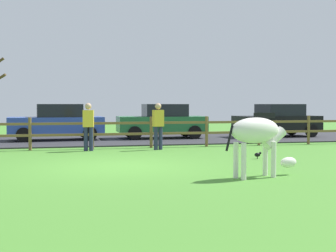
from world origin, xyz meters
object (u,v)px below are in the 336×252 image
parked_car_blue (57,122)px  parked_car_black (278,120)px  visitor_right_of_tree (158,124)px  zebra (258,135)px  parked_car_green (162,121)px  visitor_left_of_tree (88,124)px  crow_on_grass (258,155)px

parked_car_blue → parked_car_black: bearing=-1.8°
parked_car_blue → visitor_right_of_tree: (3.45, -4.83, 0.06)m
parked_car_black → visitor_right_of_tree: 8.20m
parked_car_blue → visitor_right_of_tree: bearing=-54.4°
zebra → visitor_right_of_tree: bearing=96.7°
parked_car_green → visitor_left_of_tree: visitor_left_of_tree is taller
parked_car_black → parked_car_blue: (-10.31, 0.32, 0.00)m
crow_on_grass → visitor_left_of_tree: (-4.66, 3.53, 0.78)m
crow_on_grass → visitor_right_of_tree: (-2.25, 3.38, 0.78)m
parked_car_black → visitor_left_of_tree: bearing=-154.8°
parked_car_black → parked_car_green: size_ratio=1.02×
crow_on_grass → visitor_left_of_tree: size_ratio=0.13×
zebra → visitor_right_of_tree: size_ratio=1.16×
zebra → parked_car_blue: bearing=110.3°
crow_on_grass → parked_car_black: parked_car_black is taller
parked_car_green → parked_car_blue: bearing=-179.5°
visitor_left_of_tree → visitor_right_of_tree: size_ratio=1.00×
parked_car_blue → parked_car_green: size_ratio=1.01×
zebra → visitor_right_of_tree: (-0.78, 6.61, -0.02)m
zebra → crow_on_grass: size_ratio=8.87×
crow_on_grass → parked_car_green: 8.33m
parked_car_blue → visitor_left_of_tree: size_ratio=2.50×
parked_car_black → parked_car_blue: same height
parked_car_black → visitor_right_of_tree: (-6.85, -4.51, 0.06)m
visitor_left_of_tree → crow_on_grass: bearing=-37.2°
crow_on_grass → parked_car_green: (-0.99, 8.24, 0.72)m
visitor_right_of_tree → parked_car_black: bearing=33.3°
parked_car_black → parked_car_green: (-5.60, 0.35, 0.00)m
crow_on_grass → visitor_right_of_tree: size_ratio=0.13×
zebra → parked_car_green: parked_car_green is taller
crow_on_grass → parked_car_blue: size_ratio=0.05×
parked_car_green → visitor_left_of_tree: size_ratio=2.46×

